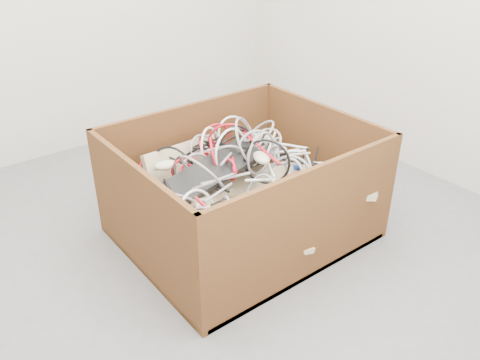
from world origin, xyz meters
TOP-DOWN VIEW (x-y plane):
  - ground at (0.00, 0.00)m, footprint 3.00×3.00m
  - cardboard_box at (0.16, -0.02)m, footprint 1.12×0.93m
  - keyboard_pile at (0.14, -0.02)m, footprint 1.05×0.91m
  - mice_scatter at (0.09, 0.01)m, footprint 0.78×0.61m
  - power_strip_left at (-0.08, -0.05)m, footprint 0.24×0.19m
  - power_strip_right at (-0.08, -0.25)m, footprint 0.26×0.21m
  - vga_plug at (0.43, -0.14)m, footprint 0.06×0.06m
  - cable_tangle at (0.09, 0.00)m, footprint 1.05×0.77m

SIDE VIEW (x-z plane):
  - ground at x=0.00m, z-range 0.00..0.00m
  - cardboard_box at x=0.16m, z-range -0.14..0.43m
  - keyboard_pile at x=0.14m, z-range 0.09..0.48m
  - power_strip_right at x=-0.08m, z-range 0.29..0.38m
  - vga_plug at x=0.43m, z-range 0.33..0.36m
  - mice_scatter at x=0.09m, z-range 0.28..0.46m
  - power_strip_left at x=-0.08m, z-range 0.32..0.43m
  - cable_tangle at x=0.09m, z-range 0.18..0.64m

